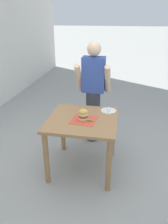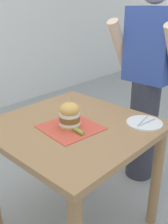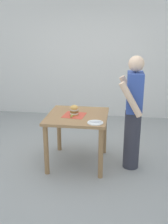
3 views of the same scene
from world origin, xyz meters
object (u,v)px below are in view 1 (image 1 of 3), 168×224
patio_table (83,128)px  side_plate_with_forks (108,111)px  pickle_spear (90,120)px  diner_across_table (93,92)px  sandwich (83,115)px

patio_table → side_plate_with_forks: side_plate_with_forks is taller
side_plate_with_forks → pickle_spear: bearing=-119.0°
pickle_spear → diner_across_table: bearing=96.1°
sandwich → diner_across_table: bearing=89.9°
patio_table → sandwich: size_ratio=4.84×
pickle_spear → side_plate_with_forks: (0.20, 0.37, -0.01)m
sandwich → side_plate_with_forks: 0.46m
pickle_spear → patio_table: bearing=150.4°
patio_table → pickle_spear: (0.12, -0.07, 0.16)m
pickle_spear → sandwich: bearing=168.1°
side_plate_with_forks → diner_across_table: (-0.30, 0.52, 0.08)m
patio_table → sandwich: 0.23m
sandwich → pickle_spear: sandwich is taller
patio_table → diner_across_table: diner_across_table is taller
sandwich → diner_across_table: diner_across_table is taller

